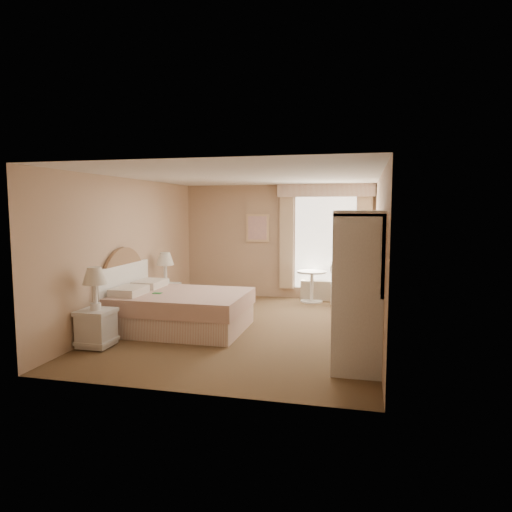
% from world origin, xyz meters
% --- Properties ---
extents(room, '(4.21, 5.51, 2.51)m').
position_xyz_m(room, '(0.00, 0.00, 1.25)').
color(room, brown).
rests_on(room, ground).
extents(window, '(2.05, 0.22, 2.51)m').
position_xyz_m(window, '(1.05, 2.65, 1.34)').
color(window, white).
rests_on(window, room).
extents(framed_art, '(0.52, 0.04, 0.62)m').
position_xyz_m(framed_art, '(-0.45, 2.71, 1.55)').
color(framed_art, '#D8B185').
rests_on(framed_art, room).
extents(bed, '(2.11, 1.63, 1.44)m').
position_xyz_m(bed, '(-1.12, -0.32, 0.35)').
color(bed, tan).
rests_on(bed, room).
extents(nightstand_near, '(0.47, 0.47, 1.14)m').
position_xyz_m(nightstand_near, '(-1.84, -1.51, 0.43)').
color(nightstand_near, silver).
rests_on(nightstand_near, room).
extents(nightstand_far, '(0.47, 0.47, 1.13)m').
position_xyz_m(nightstand_far, '(-1.84, 0.86, 0.43)').
color(nightstand_far, silver).
rests_on(nightstand_far, room).
extents(round_table, '(0.63, 0.63, 0.66)m').
position_xyz_m(round_table, '(0.81, 2.40, 0.44)').
color(round_table, white).
rests_on(round_table, room).
extents(cafe_chair, '(0.56, 0.56, 0.97)m').
position_xyz_m(cafe_chair, '(1.45, 2.12, 0.57)').
color(cafe_chair, white).
rests_on(cafe_chair, room).
extents(armoire, '(0.59, 1.18, 1.96)m').
position_xyz_m(armoire, '(1.81, -1.34, 0.81)').
color(armoire, silver).
rests_on(armoire, room).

